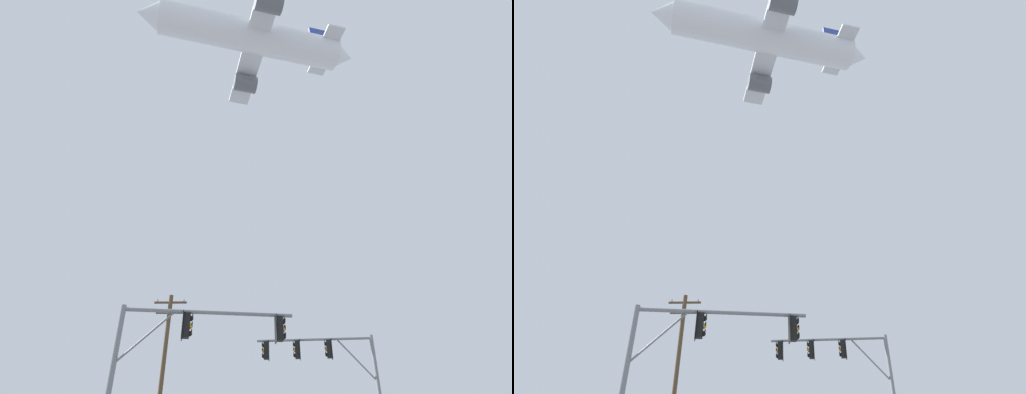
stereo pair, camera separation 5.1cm
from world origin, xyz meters
TOP-DOWN VIEW (x-y plane):
  - signal_pole_near at (-3.64, 9.02)m, footprint 6.47×1.17m
  - signal_pole_far at (2.76, 16.53)m, footprint 6.28×0.86m
  - utility_pole at (-6.97, 20.63)m, footprint 2.20×0.28m
  - airplane at (-1.96, 27.63)m, footprint 29.79×23.01m

SIDE VIEW (x-z plane):
  - signal_pole_near at x=-3.64m, z-range 1.53..7.41m
  - signal_pole_far at x=2.76m, z-range 1.81..8.42m
  - utility_pole at x=-6.97m, z-range 0.31..10.68m
  - airplane at x=-1.96m, z-range 44.51..52.68m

